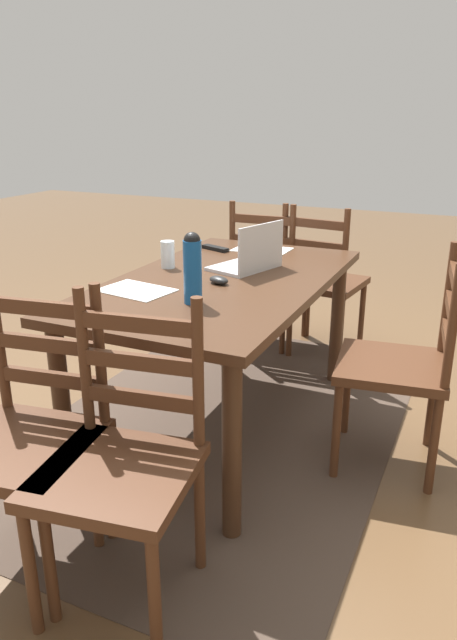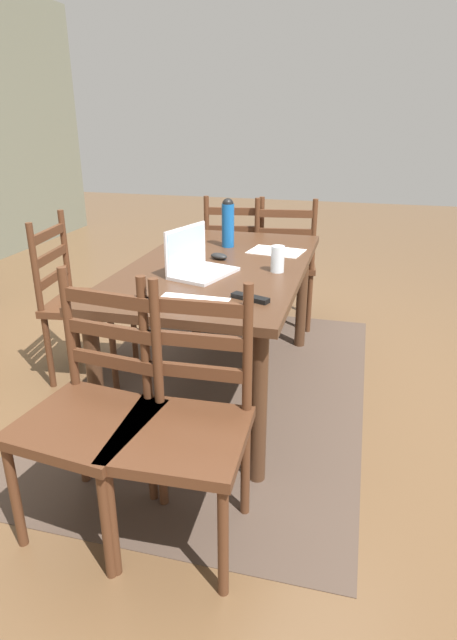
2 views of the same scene
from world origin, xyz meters
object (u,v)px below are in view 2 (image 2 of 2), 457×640
object	(u,v)px
computer_mouse	(219,256)
dining_table	(219,281)
chair_left_far	(92,414)
chair_right_far	(236,260)
chair_left_near	(184,428)
tv_remote	(250,298)
chair_right_near	(284,264)
chair_far_head	(83,301)
laptop	(196,262)
drinking_glass	(278,259)
water_bottle	(228,222)

from	to	relation	value
computer_mouse	dining_table	bearing A→B (deg)	-144.75
chair_left_far	chair_right_far	world-z (taller)	same
chair_left_near	tv_remote	world-z (taller)	chair_left_near
chair_right_far	chair_right_near	bearing A→B (deg)	-90.00
chair_far_head	chair_right_far	bearing A→B (deg)	-30.63
dining_table	laptop	bearing A→B (deg)	163.13
chair_left_far	tv_remote	distance (m)	0.79
laptop	computer_mouse	xyz separation A→B (m)	(0.28, -0.04, -0.04)
dining_table	chair_left_near	world-z (taller)	chair_left_near
chair_left_near	tv_remote	bearing A→B (deg)	-10.14
chair_far_head	chair_right_near	distance (m)	1.48
drinking_glass	computer_mouse	size ratio (longest dim) A/B	1.30
chair_far_head	chair_left_far	distance (m)	1.26
chair_right_near	drinking_glass	xyz separation A→B (m)	(-1.15, -0.14, 0.34)
chair_right_far	water_bottle	size ratio (longest dim) A/B	3.38
computer_mouse	tv_remote	bearing A→B (deg)	-132.41
laptop	drinking_glass	world-z (taller)	laptop
water_bottle	tv_remote	distance (m)	0.95
chair_left_far	chair_far_head	bearing A→B (deg)	30.83
chair_right_near	tv_remote	world-z (taller)	chair_right_near
dining_table	computer_mouse	bearing A→B (deg)	14.59
chair_left_near	chair_far_head	bearing A→B (deg)	42.68
computer_mouse	tv_remote	size ratio (longest dim) A/B	0.59
chair_far_head	water_bottle	xyz separation A→B (m)	(0.38, -0.77, 0.43)
laptop	chair_right_near	bearing A→B (deg)	-10.79
dining_table	laptop	distance (m)	0.25
chair_right_near	chair_left_far	xyz separation A→B (m)	(-2.17, 0.36, 0.00)
chair_right_near	chair_left_near	bearing A→B (deg)	179.80
chair_far_head	drinking_glass	bearing A→B (deg)	-93.07
dining_table	chair_right_far	distance (m)	1.11
chair_right_near	computer_mouse	xyz separation A→B (m)	(-1.00, 0.21, 0.30)
dining_table	chair_right_near	distance (m)	1.12
chair_right_far	water_bottle	xyz separation A→B (m)	(-0.71, -0.13, 0.43)
computer_mouse	chair_right_far	bearing A→B (deg)	29.20
chair_far_head	laptop	world-z (taller)	laptop
chair_left_far	dining_table	bearing A→B (deg)	-9.10
chair_right_near	chair_far_head	bearing A→B (deg)	137.38
chair_left_far	tv_remote	world-z (taller)	chair_left_far
laptop	chair_far_head	bearing A→B (deg)	75.98
chair_far_head	tv_remote	bearing A→B (deg)	-114.62
laptop	computer_mouse	size ratio (longest dim) A/B	3.71
water_bottle	computer_mouse	distance (m)	0.32
tv_remote	chair_left_near	bearing A→B (deg)	9.88
chair_left_far	tv_remote	size ratio (longest dim) A/B	5.59
tv_remote	chair_right_near	bearing A→B (deg)	-156.56
computer_mouse	laptop	bearing A→B (deg)	-166.64
chair_left_near	computer_mouse	distance (m)	1.22
dining_table	tv_remote	distance (m)	0.59
dining_table	chair_right_far	bearing A→B (deg)	9.04
chair_left_near	tv_remote	distance (m)	0.65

